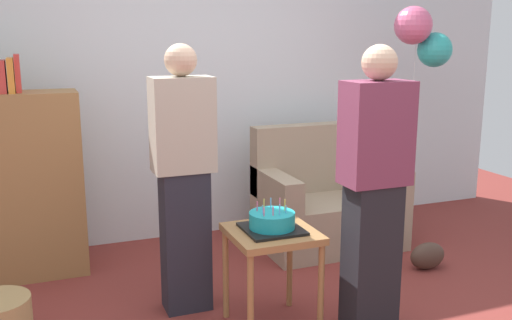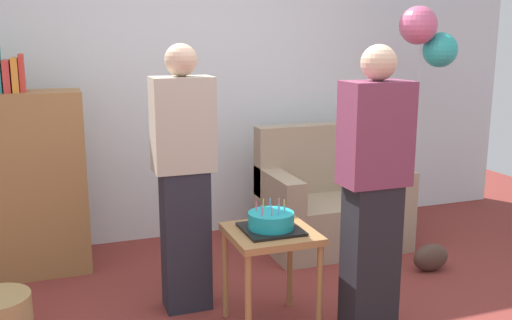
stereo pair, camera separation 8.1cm
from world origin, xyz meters
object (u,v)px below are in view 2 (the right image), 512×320
(person_holding_cake, at_px, (373,193))
(balloon_bunch, at_px, (428,36))
(person_blowing_candles, at_px, (184,178))
(handbag, at_px, (431,257))
(couch, at_px, (330,204))
(bookshelf, at_px, (25,180))
(side_table, at_px, (271,245))
(birthday_cake, at_px, (271,222))

(person_holding_cake, relative_size, balloon_bunch, 0.86)
(person_blowing_candles, xyz_separation_m, handbag, (1.79, -0.04, -0.73))
(couch, distance_m, bookshelf, 2.31)
(couch, bearing_deg, balloon_bunch, -5.68)
(couch, height_order, balloon_bunch, balloon_bunch)
(bookshelf, relative_size, side_table, 2.72)
(handbag, bearing_deg, couch, 120.42)
(bookshelf, bearing_deg, birthday_cake, -44.94)
(birthday_cake, bearing_deg, balloon_bunch, 31.00)
(side_table, bearing_deg, couch, 49.80)
(couch, distance_m, side_table, 1.48)
(couch, relative_size, person_holding_cake, 0.67)
(person_holding_cake, bearing_deg, balloon_bunch, -111.13)
(couch, xyz_separation_m, bookshelf, (-2.28, 0.20, 0.35))
(birthday_cake, bearing_deg, couch, 49.80)
(couch, xyz_separation_m, balloon_bunch, (0.79, -0.08, 1.32))
(person_blowing_candles, distance_m, balloon_bunch, 2.38)
(person_blowing_candles, xyz_separation_m, balloon_bunch, (2.14, 0.63, 0.83))
(couch, relative_size, bookshelf, 0.68)
(handbag, bearing_deg, side_table, -164.87)
(person_holding_cake, bearing_deg, bookshelf, -18.28)
(balloon_bunch, bearing_deg, person_blowing_candles, -163.61)
(birthday_cake, relative_size, handbag, 1.14)
(side_table, bearing_deg, bookshelf, 135.06)
(person_holding_cake, bearing_deg, handbag, -122.20)
(person_blowing_candles, xyz_separation_m, person_holding_cake, (0.90, -0.67, 0.00))
(birthday_cake, height_order, person_holding_cake, person_holding_cake)
(bookshelf, xyz_separation_m, handbag, (2.72, -0.95, -0.59))
(person_holding_cake, distance_m, balloon_bunch, 1.98)
(handbag, bearing_deg, birthday_cake, -164.87)
(person_holding_cake, xyz_separation_m, balloon_bunch, (1.24, 1.30, 0.83))
(side_table, bearing_deg, person_blowing_candles, 133.76)
(couch, height_order, side_table, couch)
(couch, height_order, person_blowing_candles, person_blowing_candles)
(couch, xyz_separation_m, birthday_cake, (-0.95, -1.12, 0.30))
(birthday_cake, height_order, balloon_bunch, balloon_bunch)
(handbag, bearing_deg, person_holding_cake, -144.79)
(couch, bearing_deg, side_table, -130.20)
(bookshelf, height_order, person_blowing_candles, person_blowing_candles)
(birthday_cake, height_order, handbag, birthday_cake)
(person_blowing_candles, height_order, person_holding_cake, same)
(person_holding_cake, bearing_deg, side_table, -4.49)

